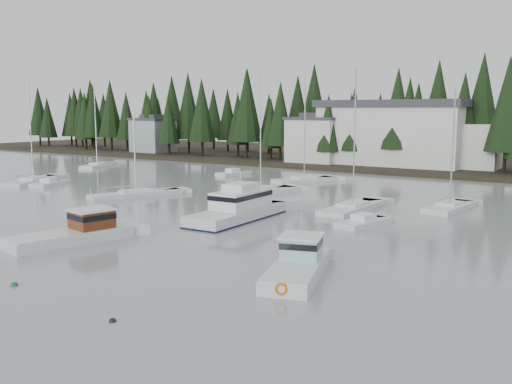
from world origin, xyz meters
TOP-DOWN VIEW (x-y plane):
  - far_shore_land at (0.00, 97.00)m, footprint 240.00×54.00m
  - conifer_treeline at (0.00, 86.00)m, footprint 200.00×22.00m
  - house_west at (-18.00, 79.00)m, footprint 9.54×7.42m
  - house_far_west at (-60.00, 81.00)m, footprint 8.48×7.42m
  - harbor_inn at (-2.96, 82.34)m, footprint 29.50×11.50m
  - lobster_boat_brown at (-4.01, 15.50)m, footprint 5.73×9.46m
  - cabin_cruiser_center at (0.91, 29.44)m, footprint 4.10×11.77m
  - lobster_boat_teal at (14.17, 17.07)m, footprint 5.06×8.21m
  - sailboat_1 at (-7.55, 56.34)m, footprint 6.58×9.36m
  - sailboat_2 at (15.13, 45.21)m, footprint 3.40×8.32m
  - sailboat_4 at (-16.84, 34.04)m, footprint 6.12×10.87m
  - sailboat_5 at (-37.38, 35.01)m, footprint 6.83×10.91m
  - sailboat_6 at (-47.35, 54.37)m, footprint 5.53×8.63m
  - sailboat_7 at (-6.45, 43.97)m, footprint 5.76×10.04m
  - sailboat_8 at (7.33, 39.65)m, footprint 2.94×10.10m
  - runabout_0 at (-32.97, 34.21)m, footprint 3.66×5.60m
  - runabout_1 at (11.32, 33.07)m, footprint 3.29×5.76m
  - runabout_3 at (-20.42, 57.28)m, footprint 2.93×5.56m
  - mooring_buoy_green at (2.03, 6.60)m, footprint 0.42×0.42m
  - mooring_buoy_dark at (10.76, 5.94)m, footprint 0.36×0.36m

SIDE VIEW (x-z plane):
  - far_shore_land at x=0.00m, z-range -0.50..0.50m
  - conifer_treeline at x=0.00m, z-range -10.00..10.00m
  - mooring_buoy_green at x=2.03m, z-range -0.21..0.21m
  - mooring_buoy_dark at x=10.76m, z-range -0.18..0.18m
  - sailboat_4 at x=-16.84m, z-range -5.55..5.66m
  - sailboat_2 at x=15.13m, z-range -6.04..6.18m
  - sailboat_1 at x=-7.55m, z-range -6.80..6.95m
  - sailboat_8 at x=7.33m, z-range -7.12..7.26m
  - sailboat_5 at x=-37.38m, z-range -7.35..7.50m
  - sailboat_7 at x=-6.45m, z-range -7.31..7.47m
  - sailboat_6 at x=-47.35m, z-range -7.11..7.29m
  - runabout_0 at x=-32.97m, z-range -0.58..0.84m
  - runabout_1 at x=11.32m, z-range -0.58..0.84m
  - runabout_3 at x=-20.42m, z-range -0.58..0.84m
  - lobster_boat_brown at x=-4.01m, z-range -1.73..2.75m
  - lobster_boat_teal at x=14.17m, z-range -1.64..2.67m
  - cabin_cruiser_center at x=0.91m, z-range -1.75..3.25m
  - house_far_west at x=-60.00m, z-range 0.28..8.53m
  - house_west at x=-18.00m, z-range 0.28..9.03m
  - harbor_inn at x=-2.96m, z-range 0.33..11.23m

